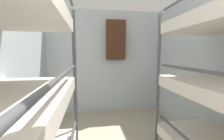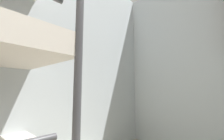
% 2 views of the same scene
% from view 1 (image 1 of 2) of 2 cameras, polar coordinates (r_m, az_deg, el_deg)
% --- Properties ---
extents(wall_back, '(2.77, 0.06, 2.41)m').
position_cam_1_polar(wall_back, '(3.62, -2.94, 3.13)').
color(wall_back, silver).
rests_on(wall_back, ground_plane).
extents(hanging_coat, '(0.44, 0.12, 0.90)m').
position_cam_1_polar(hanging_coat, '(3.52, 1.43, 11.31)').
color(hanging_coat, '#472819').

